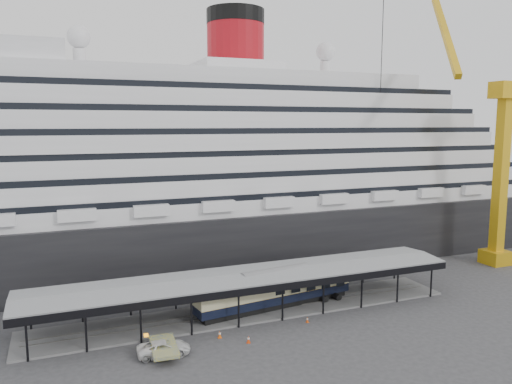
% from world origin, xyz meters
% --- Properties ---
extents(ground, '(200.00, 200.00, 0.00)m').
position_xyz_m(ground, '(0.00, 0.00, 0.00)').
color(ground, '#323235').
rests_on(ground, ground).
extents(cruise_ship, '(130.00, 30.00, 43.90)m').
position_xyz_m(cruise_ship, '(0.05, 32.00, 18.35)').
color(cruise_ship, black).
rests_on(cruise_ship, ground).
extents(platform_canopy, '(56.00, 9.18, 5.30)m').
position_xyz_m(platform_canopy, '(0.00, 5.00, 2.36)').
color(platform_canopy, slate).
rests_on(platform_canopy, ground).
extents(crane_yellow, '(23.83, 18.78, 47.60)m').
position_xyz_m(crane_yellow, '(47.06, 10.54, 19.96)').
color(crane_yellow, gold).
rests_on(crane_yellow, ground).
extents(port_truck, '(5.77, 3.02, 1.55)m').
position_xyz_m(port_truck, '(-12.70, -2.95, 0.78)').
color(port_truck, silver).
rests_on(port_truck, ground).
extents(pullman_carriage, '(22.68, 5.93, 22.09)m').
position_xyz_m(pullman_carriage, '(3.79, 5.00, 2.68)').
color(pullman_carriage, black).
rests_on(pullman_carriage, ground).
extents(traffic_cone_left, '(0.44, 0.44, 0.85)m').
position_xyz_m(traffic_cone_left, '(-5.91, -1.04, 0.42)').
color(traffic_cone_left, '#EF5C0D').
rests_on(traffic_cone_left, ground).
extents(traffic_cone_mid, '(0.57, 0.57, 0.83)m').
position_xyz_m(traffic_cone_mid, '(-3.33, -3.49, 0.41)').
color(traffic_cone_mid, red).
rests_on(traffic_cone_mid, ground).
extents(traffic_cone_right, '(0.48, 0.48, 0.71)m').
position_xyz_m(traffic_cone_right, '(5.49, -0.78, 0.35)').
color(traffic_cone_right, '#CF480B').
rests_on(traffic_cone_right, ground).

